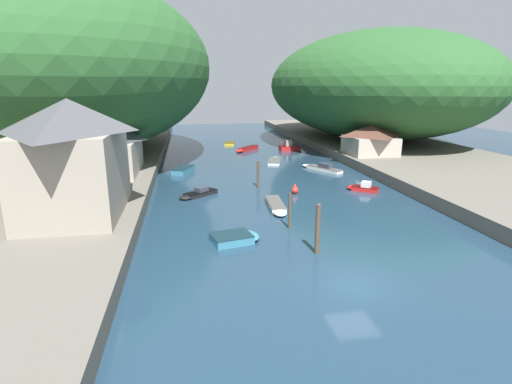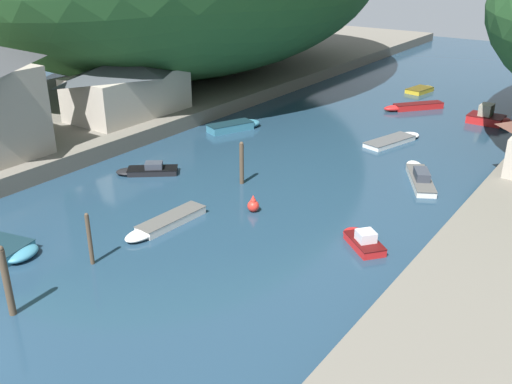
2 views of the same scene
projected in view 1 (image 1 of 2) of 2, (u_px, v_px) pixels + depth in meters
The scene contains 23 objects.
water_surface at pixel (258, 171), 50.30m from camera, with size 130.00×130.00×0.00m, color #1E384C.
left_bank at pixel (60, 173), 46.29m from camera, with size 22.00×120.00×1.24m.
right_bank at pixel (428, 161), 53.98m from camera, with size 22.00×120.00×1.24m.
hillside_left at pixel (68, 68), 55.10m from camera, with size 38.96×54.55×23.21m.
hillside_right at pixel (375, 86), 70.57m from camera, with size 35.99×50.39×18.40m.
waterfront_building at pixel (73, 156), 28.73m from camera, with size 6.78×10.45×8.41m.
boathouse_shed at pixel (111, 149), 43.18m from camera, with size 6.02×10.75×5.02m.
right_bank_cottage at pixel (370, 139), 54.81m from camera, with size 6.55×6.65×4.10m.
boat_cabin_cruiser at pixel (246, 149), 66.04m from camera, with size 4.75×5.52×0.59m.
boat_small_dinghy at pixel (197, 194), 38.99m from camera, with size 4.13×3.69×0.82m.
boat_open_rowboat at pixel (362, 188), 41.09m from camera, with size 3.28×2.99×1.00m.
boat_navy_launch at pixel (321, 168), 51.06m from camera, with size 4.19×6.13×0.98m.
boat_near_quay at pixel (275, 160), 56.78m from camera, with size 3.08×6.12×0.39m.
boat_red_skiff at pixel (237, 238), 27.71m from camera, with size 3.69×2.71×0.58m.
boat_far_upstream at pixel (277, 206), 34.98m from camera, with size 1.54×5.64×0.47m.
boat_moored_right at pixel (230, 143), 73.13m from camera, with size 2.32×4.13×0.48m.
boat_mid_channel at pixel (185, 169), 50.10m from camera, with size 3.24×5.09×0.68m.
boat_white_cruiser at pixel (291, 147), 66.79m from camera, with size 3.73×2.25×1.70m.
mooring_post_nearest at pixel (318, 229), 25.37m from camera, with size 0.31×0.31×3.38m.
mooring_post_second at pixel (290, 211), 29.95m from camera, with size 0.22×0.22×2.82m.
mooring_post_farthest at pixel (258, 174), 42.07m from camera, with size 0.30×0.30×2.94m.
channel_buoy_near at pixel (295, 190), 39.90m from camera, with size 0.71×0.71×1.07m.
person_on_quay at pixel (111, 193), 31.72m from camera, with size 0.32×0.43×1.69m.
Camera 1 is at (-8.66, -18.48, 10.53)m, focal length 28.00 mm.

